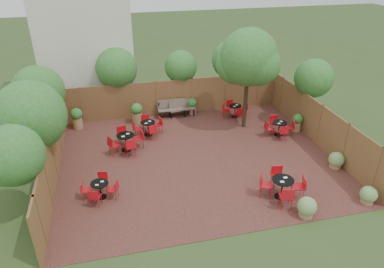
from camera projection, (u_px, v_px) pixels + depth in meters
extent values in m
plane|color=#354F23|center=(196.00, 158.00, 16.14)|extent=(80.00, 80.00, 0.00)
cube|color=#3A1B18|center=(196.00, 158.00, 16.14)|extent=(12.00, 10.00, 0.02)
cube|color=brown|center=(175.00, 97.00, 19.97)|extent=(12.00, 0.08, 2.00)
cube|color=brown|center=(53.00, 156.00, 14.43)|extent=(0.08, 10.00, 2.00)
cube|color=brown|center=(319.00, 125.00, 16.92)|extent=(0.08, 10.00, 2.00)
cube|color=silver|center=(85.00, 35.00, 20.21)|extent=(5.00, 4.00, 8.00)
sphere|color=#2A6B23|center=(38.00, 91.00, 16.09)|extent=(2.32, 2.32, 2.32)
sphere|color=#2A6B23|center=(30.00, 116.00, 13.48)|extent=(2.72, 2.72, 2.72)
sphere|color=#2A6B23|center=(12.00, 155.00, 11.39)|extent=(2.01, 2.01, 2.01)
sphere|color=#2A6B23|center=(117.00, 68.00, 19.17)|extent=(2.22, 2.22, 2.22)
sphere|color=#2A6B23|center=(181.00, 67.00, 19.87)|extent=(1.81, 1.81, 1.81)
sphere|color=#2A6B23|center=(231.00, 60.00, 20.60)|extent=(2.21, 2.21, 2.21)
sphere|color=#2A6B23|center=(314.00, 78.00, 18.01)|extent=(1.96, 1.96, 1.96)
cylinder|color=black|center=(246.00, 92.00, 18.01)|extent=(0.22, 0.22, 3.93)
sphere|color=#2A6B23|center=(249.00, 57.00, 17.18)|extent=(2.81, 2.81, 2.81)
sphere|color=#2A6B23|center=(236.00, 64.00, 17.62)|extent=(1.96, 1.96, 1.96)
sphere|color=#2A6B23|center=(259.00, 65.00, 17.05)|extent=(2.05, 2.05, 2.05)
cube|color=brown|center=(172.00, 109.00, 19.78)|extent=(1.59, 0.51, 0.05)
cube|color=brown|center=(172.00, 103.00, 19.83)|extent=(1.58, 0.15, 0.48)
cube|color=black|center=(160.00, 115.00, 19.75)|extent=(0.07, 0.48, 0.42)
cube|color=black|center=(185.00, 112.00, 20.04)|extent=(0.07, 0.48, 0.42)
cube|color=brown|center=(182.00, 109.00, 19.92)|extent=(1.45, 0.60, 0.05)
cube|color=brown|center=(181.00, 104.00, 19.96)|extent=(1.41, 0.28, 0.43)
cube|color=black|center=(171.00, 114.00, 19.88)|extent=(0.11, 0.43, 0.38)
cube|color=black|center=(193.00, 112.00, 20.15)|extent=(0.11, 0.43, 0.38)
cylinder|color=black|center=(101.00, 197.00, 13.63)|extent=(0.39, 0.39, 0.03)
cylinder|color=black|center=(100.00, 190.00, 13.48)|extent=(0.04, 0.04, 0.62)
cylinder|color=black|center=(99.00, 183.00, 13.33)|extent=(0.67, 0.67, 0.03)
cube|color=white|center=(102.00, 181.00, 13.41)|extent=(0.14, 0.12, 0.01)
cube|color=white|center=(97.00, 185.00, 13.21)|extent=(0.14, 0.12, 0.01)
cylinder|color=black|center=(148.00, 135.00, 18.09)|extent=(0.42, 0.42, 0.03)
cylinder|color=black|center=(148.00, 129.00, 17.93)|extent=(0.05, 0.05, 0.67)
cylinder|color=black|center=(148.00, 122.00, 17.77)|extent=(0.73, 0.73, 0.03)
cube|color=white|center=(150.00, 121.00, 17.85)|extent=(0.15, 0.12, 0.01)
cube|color=white|center=(146.00, 123.00, 17.64)|extent=(0.15, 0.12, 0.01)
cylinder|color=black|center=(127.00, 150.00, 16.75)|extent=(0.47, 0.47, 0.03)
cylinder|color=black|center=(126.00, 143.00, 16.57)|extent=(0.05, 0.05, 0.75)
cylinder|color=black|center=(125.00, 135.00, 16.39)|extent=(0.81, 0.81, 0.03)
cube|color=white|center=(128.00, 134.00, 16.48)|extent=(0.18, 0.15, 0.02)
cube|color=white|center=(123.00, 136.00, 16.25)|extent=(0.18, 0.15, 0.02)
cylinder|color=black|center=(235.00, 117.00, 19.99)|extent=(0.40, 0.40, 0.03)
cylinder|color=black|center=(235.00, 111.00, 19.83)|extent=(0.05, 0.05, 0.64)
cylinder|color=black|center=(235.00, 106.00, 19.68)|extent=(0.69, 0.69, 0.03)
cube|color=white|center=(237.00, 105.00, 19.76)|extent=(0.13, 0.09, 0.01)
cube|color=white|center=(234.00, 106.00, 19.56)|extent=(0.13, 0.09, 0.01)
cylinder|color=black|center=(281.00, 197.00, 13.64)|extent=(0.48, 0.48, 0.03)
cylinder|color=black|center=(282.00, 188.00, 13.46)|extent=(0.05, 0.05, 0.76)
cylinder|color=black|center=(283.00, 180.00, 13.28)|extent=(0.82, 0.82, 0.03)
cube|color=white|center=(285.00, 178.00, 13.37)|extent=(0.18, 0.15, 0.02)
cube|color=white|center=(282.00, 182.00, 13.13)|extent=(0.18, 0.15, 0.02)
cylinder|color=black|center=(278.00, 135.00, 18.08)|extent=(0.42, 0.42, 0.03)
cylinder|color=black|center=(279.00, 129.00, 17.92)|extent=(0.05, 0.05, 0.67)
cylinder|color=black|center=(280.00, 123.00, 17.76)|extent=(0.72, 0.72, 0.03)
cube|color=white|center=(281.00, 121.00, 17.84)|extent=(0.14, 0.11, 0.01)
cube|color=white|center=(279.00, 123.00, 17.63)|extent=(0.14, 0.11, 0.01)
cylinder|color=#98724C|center=(137.00, 118.00, 19.20)|extent=(0.51, 0.51, 0.58)
sphere|color=#2A6B23|center=(137.00, 109.00, 18.96)|extent=(0.61, 0.61, 0.61)
cylinder|color=#98724C|center=(192.00, 110.00, 20.25)|extent=(0.42, 0.42, 0.48)
sphere|color=#2A6B23|center=(192.00, 103.00, 20.05)|extent=(0.51, 0.51, 0.51)
cylinder|color=#98724C|center=(78.00, 123.00, 18.63)|extent=(0.51, 0.51, 0.58)
sphere|color=#2A6B23|center=(76.00, 114.00, 18.39)|extent=(0.61, 0.61, 0.61)
cylinder|color=#98724C|center=(296.00, 127.00, 18.37)|extent=(0.43, 0.43, 0.49)
sphere|color=#2A6B23|center=(298.00, 119.00, 18.16)|extent=(0.52, 0.52, 0.52)
cylinder|color=#98724C|center=(367.00, 200.00, 13.33)|extent=(0.46, 0.46, 0.21)
sphere|color=#6C934C|center=(369.00, 194.00, 13.21)|extent=(0.62, 0.62, 0.62)
cylinder|color=#98724C|center=(306.00, 213.00, 12.67)|extent=(0.50, 0.50, 0.23)
sphere|color=#6C934C|center=(307.00, 206.00, 12.54)|extent=(0.68, 0.68, 0.68)
cylinder|color=#98724C|center=(335.00, 165.00, 15.43)|extent=(0.48, 0.48, 0.22)
sphere|color=#6C934C|center=(336.00, 159.00, 15.30)|extent=(0.66, 0.66, 0.66)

